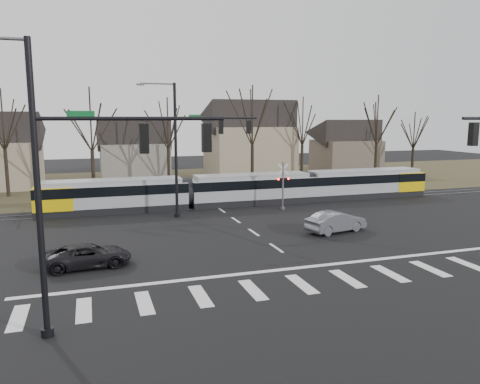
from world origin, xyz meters
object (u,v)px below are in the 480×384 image
object	(u,v)px
sedan	(336,222)
rail_crossing_signal	(283,187)
tram	(250,188)
suv	(88,256)

from	to	relation	value
sedan	rail_crossing_signal	world-z (taller)	rail_crossing_signal
tram	sedan	size ratio (longest dim) A/B	7.82
suv	rail_crossing_signal	world-z (taller)	rail_crossing_signal
sedan	suv	distance (m)	16.15
sedan	suv	size ratio (longest dim) A/B	1.01
sedan	rail_crossing_signal	distance (m)	8.44
rail_crossing_signal	suv	bearing A→B (deg)	-144.59
suv	rail_crossing_signal	xyz separation A→B (m)	(15.59, 11.08, 1.28)
sedan	suv	bearing A→B (deg)	86.41
tram	suv	xyz separation A→B (m)	(-13.81, -14.29, -0.86)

